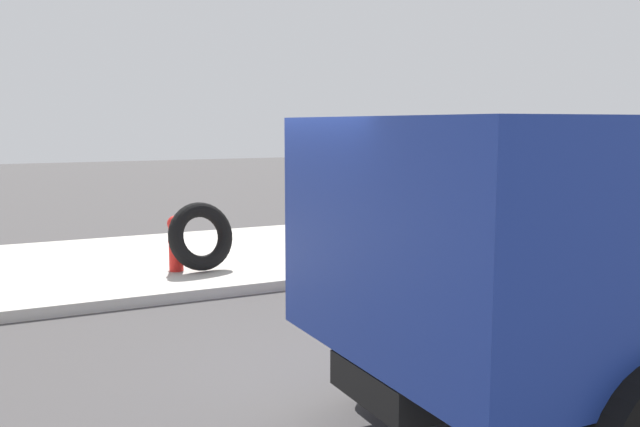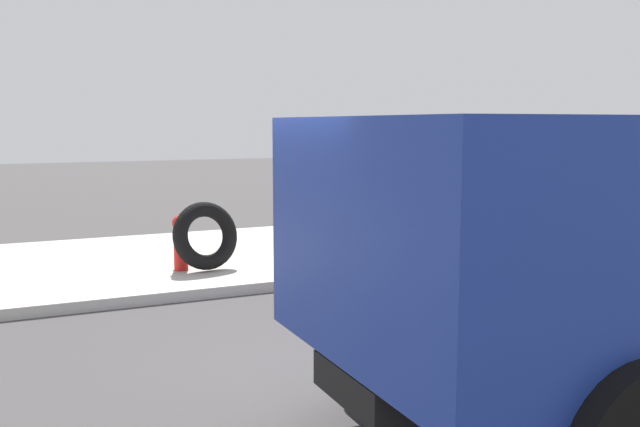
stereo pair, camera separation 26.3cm
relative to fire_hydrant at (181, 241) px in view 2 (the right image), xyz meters
The scene contains 4 objects.
ground_plane 5.38m from the fire_hydrant, 85.49° to the right, with size 80.00×80.00×0.00m, color #423F3F.
sidewalk_curb 1.35m from the fire_hydrant, 70.27° to the left, with size 36.00×5.00×0.15m, color #BCB7AD.
fire_hydrant is the anchor object (origin of this frame).
loose_tire 0.39m from the fire_hydrant, 27.73° to the right, with size 1.03×1.03×0.23m, color black.
Camera 2 is at (-2.94, -4.98, 2.36)m, focal length 39.27 mm.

